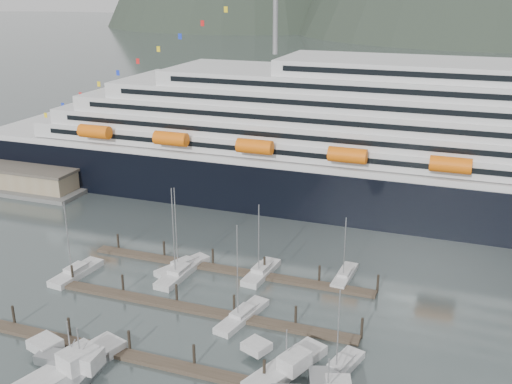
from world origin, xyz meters
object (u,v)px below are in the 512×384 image
at_px(sailboat_e, 183,266).
at_px(trawler_a, 71,364).
at_px(sailboat_b, 179,274).
at_px(sailboat_g, 344,276).
at_px(trawler_b, 80,368).
at_px(sailboat_d, 242,316).
at_px(warehouse, 7,171).
at_px(sailboat_h, 339,369).
at_px(trawler_c, 285,365).
at_px(sailboat_f, 261,273).
at_px(sailboat_a, 76,273).
at_px(cruise_ship, 469,158).

xyz_separation_m(sailboat_e, trawler_a, (-0.21, -29.20, 0.53)).
xyz_separation_m(sailboat_b, sailboat_g, (24.91, 8.24, -0.06)).
bearing_deg(trawler_b, sailboat_d, -39.02).
bearing_deg(warehouse, sailboat_h, -27.09).
height_order(sailboat_b, trawler_a, sailboat_b).
xyz_separation_m(warehouse, trawler_c, (83.69, -48.13, -1.41)).
height_order(sailboat_g, trawler_b, sailboat_g).
bearing_deg(trawler_b, sailboat_f, -22.66).
height_order(trawler_b, trawler_c, trawler_b).
height_order(warehouse, trawler_a, trawler_a).
relative_size(trawler_b, trawler_c, 0.85).
height_order(sailboat_g, trawler_a, sailboat_g).
height_order(sailboat_f, trawler_a, sailboat_f).
relative_size(sailboat_a, sailboat_g, 1.21).
distance_m(cruise_ship, sailboat_e, 59.72).
bearing_deg(trawler_a, trawler_b, -79.70).
relative_size(cruise_ship, sailboat_h, 17.72).
distance_m(cruise_ship, sailboat_g, 40.43).
bearing_deg(cruise_ship, trawler_a, -121.33).
bearing_deg(sailboat_f, cruise_ship, -32.19).
distance_m(warehouse, sailboat_f, 77.01).
xyz_separation_m(sailboat_d, trawler_b, (-13.55, -18.22, 0.48)).
bearing_deg(sailboat_g, cruise_ship, -22.26).
bearing_deg(warehouse, sailboat_d, -27.49).
bearing_deg(sailboat_e, cruise_ship, -22.40).
bearing_deg(sailboat_d, warehouse, 74.69).
height_order(sailboat_e, sailboat_f, sailboat_e).
relative_size(sailboat_f, sailboat_g, 1.17).
height_order(sailboat_f, trawler_b, sailboat_f).
height_order(warehouse, sailboat_b, sailboat_b).
distance_m(trawler_a, trawler_b, 1.45).
xyz_separation_m(cruise_ship, sailboat_h, (-12.18, -58.90, -11.63)).
bearing_deg(trawler_c, sailboat_g, 18.48).
xyz_separation_m(warehouse, sailboat_e, (59.77, -27.63, -1.82)).
xyz_separation_m(sailboat_d, sailboat_h, (15.30, -7.17, -0.01)).
height_order(cruise_ship, sailboat_f, cruise_ship).
distance_m(sailboat_f, sailboat_h, 26.75).
bearing_deg(trawler_c, sailboat_d, 66.57).
relative_size(sailboat_e, trawler_a, 1.02).
height_order(sailboat_h, trawler_a, sailboat_h).
relative_size(sailboat_e, sailboat_g, 1.33).
bearing_deg(trawler_a, sailboat_h, -52.92).
bearing_deg(sailboat_f, sailboat_a, 115.45).
xyz_separation_m(sailboat_h, trawler_a, (-30.29, -10.87, 0.55)).
bearing_deg(sailboat_g, sailboat_e, 105.59).
distance_m(warehouse, sailboat_d, 84.05).
xyz_separation_m(trawler_b, trawler_c, (22.69, 8.88, -0.06)).
height_order(sailboat_d, sailboat_h, sailboat_d).
relative_size(sailboat_d, trawler_a, 1.03).
xyz_separation_m(warehouse, sailboat_d, (74.55, -38.79, -1.83)).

